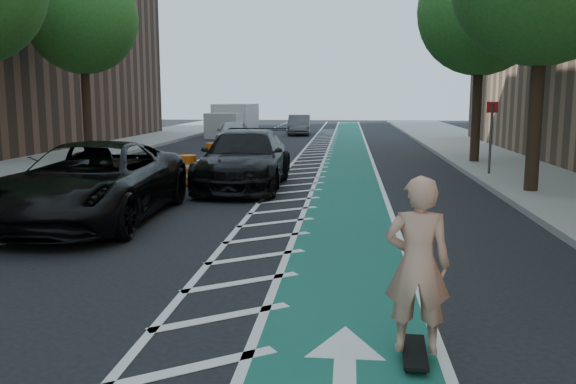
# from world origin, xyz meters

# --- Properties ---
(ground) EXTENTS (120.00, 120.00, 0.00)m
(ground) POSITION_xyz_m (0.00, 0.00, 0.00)
(ground) COLOR black
(ground) RESTS_ON ground
(bike_lane) EXTENTS (2.00, 90.00, 0.01)m
(bike_lane) POSITION_xyz_m (3.00, 10.00, 0.01)
(bike_lane) COLOR #1A5D54
(bike_lane) RESTS_ON ground
(buffer_strip) EXTENTS (1.40, 90.00, 0.01)m
(buffer_strip) POSITION_xyz_m (1.50, 10.00, 0.01)
(buffer_strip) COLOR silver
(buffer_strip) RESTS_ON ground
(sidewalk_right) EXTENTS (5.00, 90.00, 0.15)m
(sidewalk_right) POSITION_xyz_m (9.50, 10.00, 0.07)
(sidewalk_right) COLOR gray
(sidewalk_right) RESTS_ON ground
(curb_right) EXTENTS (0.12, 90.00, 0.16)m
(curb_right) POSITION_xyz_m (7.05, 10.00, 0.08)
(curb_right) COLOR gray
(curb_right) RESTS_ON ground
(curb_left) EXTENTS (0.12, 90.00, 0.16)m
(curb_left) POSITION_xyz_m (-7.05, 10.00, 0.08)
(curb_left) COLOR gray
(curb_left) RESTS_ON ground
(tree_r_d) EXTENTS (4.20, 4.20, 7.90)m
(tree_r_d) POSITION_xyz_m (7.90, 16.00, 5.77)
(tree_r_d) COLOR #382619
(tree_r_d) RESTS_ON ground
(tree_l_d) EXTENTS (4.20, 4.20, 7.90)m
(tree_l_d) POSITION_xyz_m (-7.90, 16.00, 5.77)
(tree_l_d) COLOR #382619
(tree_l_d) RESTS_ON ground
(sign_post) EXTENTS (0.35, 0.08, 2.47)m
(sign_post) POSITION_xyz_m (7.60, 12.00, 1.35)
(sign_post) COLOR #4C4C4C
(sign_post) RESTS_ON ground
(skateboard) EXTENTS (0.29, 0.87, 0.12)m
(skateboard) POSITION_xyz_m (3.70, -2.40, 0.09)
(skateboard) COLOR black
(skateboard) RESTS_ON ground
(skateboarder) EXTENTS (0.67, 0.46, 1.79)m
(skateboarder) POSITION_xyz_m (3.70, -2.40, 1.01)
(skateboarder) COLOR tan
(skateboarder) RESTS_ON skateboard
(suv_near) EXTENTS (2.95, 6.14, 1.69)m
(suv_near) POSITION_xyz_m (-2.40, 4.02, 0.84)
(suv_near) COLOR black
(suv_near) RESTS_ON ground
(suv_far) EXTENTS (2.37, 5.75, 1.66)m
(suv_far) POSITION_xyz_m (0.00, 9.19, 0.83)
(suv_far) COLOR black
(suv_far) RESTS_ON ground
(car_silver) EXTENTS (1.90, 4.13, 1.37)m
(car_silver) POSITION_xyz_m (-3.18, 24.17, 0.69)
(car_silver) COLOR #A3A3A9
(car_silver) RESTS_ON ground
(car_grey) EXTENTS (1.64, 4.23, 1.37)m
(car_grey) POSITION_xyz_m (-0.39, 33.69, 0.69)
(car_grey) COLOR #57585C
(car_grey) RESTS_ON ground
(box_truck) EXTENTS (2.79, 5.32, 2.13)m
(box_truck) POSITION_xyz_m (-4.62, 31.55, 0.98)
(box_truck) COLOR silver
(box_truck) RESTS_ON ground
(barrel_a) EXTENTS (0.58, 0.58, 0.79)m
(barrel_a) POSITION_xyz_m (-2.20, 9.00, 0.37)
(barrel_a) COLOR #FA5A0D
(barrel_a) RESTS_ON ground
(barrel_b) EXTENTS (0.66, 0.66, 0.90)m
(barrel_b) POSITION_xyz_m (-1.80, 9.50, 0.43)
(barrel_b) COLOR #E15A0B
(barrel_b) RESTS_ON ground
(barrel_c) EXTENTS (0.60, 0.60, 0.81)m
(barrel_c) POSITION_xyz_m (-2.40, 15.46, 0.38)
(barrel_c) COLOR #E44F0C
(barrel_c) RESTS_ON ground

